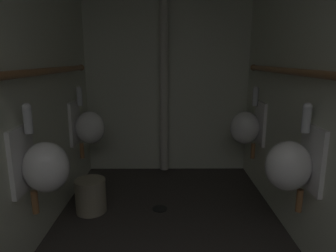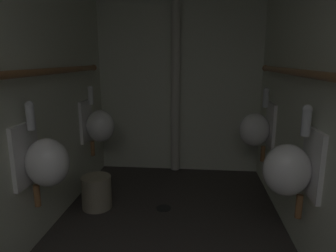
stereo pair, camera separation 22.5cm
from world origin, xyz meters
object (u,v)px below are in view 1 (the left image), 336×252
object	(u,v)px
urinal_right_mid	(291,164)
urinal_right_far	(247,127)
waste_bin	(91,196)
floor_drain	(160,208)
urinal_left_far	(88,126)
urinal_left_mid	(43,166)
standpipe_back_wall	(164,70)

from	to	relation	value
urinal_right_mid	urinal_right_far	distance (m)	1.12
urinal_right_mid	waste_bin	bearing A→B (deg)	157.29
floor_drain	waste_bin	size ratio (longest dim) A/B	0.46
urinal_left_far	floor_drain	bearing A→B (deg)	-32.08
urinal_left_mid	standpipe_back_wall	world-z (taller)	standpipe_back_wall
standpipe_back_wall	floor_drain	size ratio (longest dim) A/B	17.33
waste_bin	urinal_left_mid	bearing A→B (deg)	-100.73
urinal_right_mid	waste_bin	distance (m)	1.73
urinal_left_far	floor_drain	xyz separation A→B (m)	(0.75, -0.47, -0.68)
urinal_left_far	floor_drain	size ratio (longest dim) A/B	5.39
urinal_left_mid	urinal_right_far	bearing A→B (deg)	34.75
urinal_right_mid	floor_drain	size ratio (longest dim) A/B	5.39
standpipe_back_wall	waste_bin	world-z (taller)	standpipe_back_wall
urinal_right_far	floor_drain	size ratio (longest dim) A/B	5.39
standpipe_back_wall	waste_bin	bearing A→B (deg)	-123.41
urinal_left_far	urinal_left_mid	bearing A→B (deg)	-90.00
urinal_left_mid	urinal_left_far	xyz separation A→B (m)	(0.00, 1.15, 0.00)
urinal_left_mid	waste_bin	world-z (taller)	urinal_left_mid
standpipe_back_wall	floor_drain	bearing A→B (deg)	-92.12
standpipe_back_wall	floor_drain	world-z (taller)	standpipe_back_wall
urinal_right_far	floor_drain	world-z (taller)	urinal_right_far
floor_drain	urinal_left_far	bearing A→B (deg)	147.92
urinal_left_far	standpipe_back_wall	bearing A→B (deg)	32.38
urinal_left_far	urinal_right_mid	distance (m)	2.00
urinal_right_mid	waste_bin	world-z (taller)	urinal_right_mid
urinal_left_mid	floor_drain	xyz separation A→B (m)	(0.75, 0.68, -0.68)
waste_bin	floor_drain	bearing A→B (deg)	3.29
urinal_left_mid	waste_bin	size ratio (longest dim) A/B	2.47
urinal_left_far	standpipe_back_wall	distance (m)	1.08
urinal_left_far	urinal_right_mid	world-z (taller)	same
urinal_right_mid	standpipe_back_wall	world-z (taller)	standpipe_back_wall
urinal_left_far	urinal_right_mid	size ratio (longest dim) A/B	1.00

